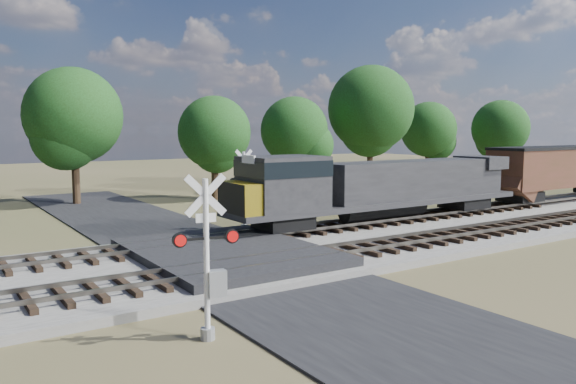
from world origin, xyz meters
TOP-DOWN VIEW (x-y plane):
  - ground at (0.00, 0.00)m, footprint 160.00×160.00m
  - ballast_bed at (10.00, 0.50)m, footprint 140.00×10.00m
  - road at (0.00, 0.00)m, footprint 7.00×60.00m
  - crossing_panel at (0.00, 0.50)m, footprint 7.00×9.00m
  - track_near at (3.12, -2.00)m, footprint 140.00×2.60m
  - track_far at (3.12, 3.00)m, footprint 140.00×2.60m
  - crossing_signal_near at (-4.32, -6.91)m, footprint 1.75×0.44m
  - crossing_signal_far at (4.10, 6.59)m, footprint 1.79×0.41m
  - equipment_shed at (13.15, 10.47)m, footprint 5.22×5.22m
  - treeline at (2.68, 20.08)m, footprint 79.05×11.75m

SIDE VIEW (x-z plane):
  - ground at x=0.00m, z-range 0.00..0.00m
  - road at x=0.00m, z-range 0.00..0.08m
  - ballast_bed at x=10.00m, z-range 0.00..0.30m
  - crossing_panel at x=0.00m, z-range 0.01..0.62m
  - track_near at x=3.12m, z-range 0.25..0.58m
  - track_far at x=3.12m, z-range 0.25..0.58m
  - equipment_shed at x=13.15m, z-range 0.02..2.74m
  - crossing_signal_near at x=-4.32m, z-range -0.37..4.00m
  - crossing_signal_far at x=4.10m, z-range -0.37..4.06m
  - treeline at x=2.68m, z-range 0.58..12.52m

